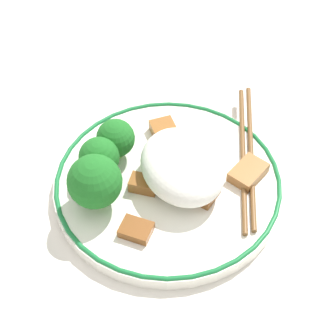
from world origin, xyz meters
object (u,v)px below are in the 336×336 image
Objects in this scene: broccoli_back_left at (116,138)px; plate at (168,184)px; chopsticks at (246,153)px; broccoli_back_center at (99,158)px; broccoli_back_right at (95,182)px.

plate is at bearing -145.03° from broccoli_back_left.
plate is 0.07m from broccoli_back_left.
plate is 1.25× the size of chopsticks.
broccoli_back_left is 0.14m from chopsticks.
broccoli_back_center reaches higher than chopsticks.
broccoli_back_left is at bearing -50.49° from broccoli_back_center.
chopsticks is at bearing -101.67° from broccoli_back_center.
broccoli_back_center reaches higher than broccoli_back_left.
broccoli_back_right is at bearing 156.96° from broccoli_back_center.
chopsticks is (-0.05, -0.13, -0.02)m from broccoli_back_left.
plate is 3.95× the size of broccoli_back_right.
broccoli_back_left is at bearing 34.97° from plate.
broccoli_back_right is 0.17m from chopsticks.
chopsticks is at bearing -88.98° from plate.
plate is at bearing 91.02° from chopsticks.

